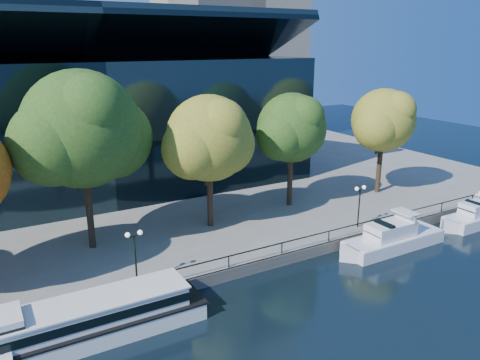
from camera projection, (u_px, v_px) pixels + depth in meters
ground at (250, 298)px, 33.94m from camera, size 160.00×160.00×0.00m
promenade at (113, 174)px, 64.04m from camera, size 90.00×67.08×1.00m
railing at (229, 256)px, 36.09m from camera, size 88.20×0.08×0.99m
convention_building at (86, 123)px, 56.03m from camera, size 50.00×24.57×21.43m
tour_boat at (80, 322)px, 28.76m from camera, size 16.42×3.66×3.12m
cruiser_near at (390, 238)px, 41.71m from camera, size 11.19×2.88×3.24m
cruiser_far at (477, 215)px, 47.28m from camera, size 9.43×2.61×3.08m
tree_2 at (84, 132)px, 37.18m from camera, size 11.83×9.70×14.91m
tree_3 at (211, 140)px, 42.37m from camera, size 9.87×8.09×12.41m
tree_4 at (293, 129)px, 48.05m from camera, size 8.96×7.34×11.95m
tree_5 at (384, 122)px, 52.35m from camera, size 8.83×7.24×11.95m
lamp_1 at (135, 245)px, 33.23m from camera, size 1.26×0.36×4.03m
lamp_2 at (360, 197)px, 43.51m from camera, size 1.26×0.36×4.03m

